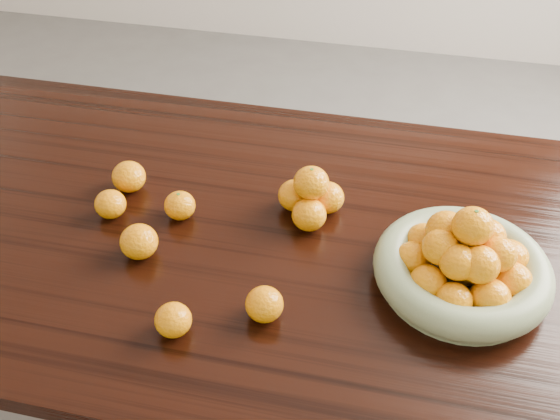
% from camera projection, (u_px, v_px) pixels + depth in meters
% --- Properties ---
extents(ground, '(5.00, 5.00, 0.00)m').
position_uv_depth(ground, '(279.00, 420.00, 1.83)').
color(ground, '#555350').
rests_on(ground, ground).
extents(dining_table, '(2.00, 1.00, 0.75)m').
position_uv_depth(dining_table, '(278.00, 261.00, 1.40)').
color(dining_table, black).
rests_on(dining_table, ground).
extents(fruit_bowl, '(0.34, 0.34, 0.18)m').
position_uv_depth(fruit_bowl, '(463.00, 264.00, 1.20)').
color(fruit_bowl, gray).
rests_on(fruit_bowl, dining_table).
extents(orange_pyramid, '(0.15, 0.14, 0.13)m').
position_uv_depth(orange_pyramid, '(311.00, 197.00, 1.36)').
color(orange_pyramid, orange).
rests_on(orange_pyramid, dining_table).
extents(loose_orange_0, '(0.07, 0.07, 0.06)m').
position_uv_depth(loose_orange_0, '(180.00, 206.00, 1.36)').
color(loose_orange_0, orange).
rests_on(loose_orange_0, dining_table).
extents(loose_orange_1, '(0.08, 0.08, 0.07)m').
position_uv_depth(loose_orange_1, '(139.00, 242.00, 1.27)').
color(loose_orange_1, orange).
rests_on(loose_orange_1, dining_table).
extents(loose_orange_2, '(0.07, 0.07, 0.07)m').
position_uv_depth(loose_orange_2, '(264.00, 304.00, 1.15)').
color(loose_orange_2, orange).
rests_on(loose_orange_2, dining_table).
extents(loose_orange_3, '(0.08, 0.08, 0.07)m').
position_uv_depth(loose_orange_3, '(129.00, 177.00, 1.44)').
color(loose_orange_3, orange).
rests_on(loose_orange_3, dining_table).
extents(loose_orange_4, '(0.07, 0.07, 0.06)m').
position_uv_depth(loose_orange_4, '(173.00, 320.00, 1.12)').
color(loose_orange_4, orange).
rests_on(loose_orange_4, dining_table).
extents(loose_orange_5, '(0.07, 0.07, 0.06)m').
position_uv_depth(loose_orange_5, '(110.00, 204.00, 1.37)').
color(loose_orange_5, orange).
rests_on(loose_orange_5, dining_table).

